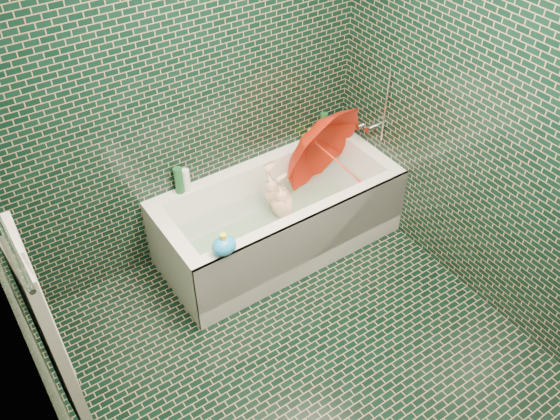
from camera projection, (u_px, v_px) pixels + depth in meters
floor at (311, 373)px, 3.57m from camera, size 2.80×2.80×0.00m
wall_back at (183, 92)px, 3.61m from camera, size 2.80×0.00×2.80m
wall_left at (41, 353)px, 2.20m from camera, size 0.00×2.80×2.80m
wall_right at (508, 132)px, 3.28m from camera, size 0.00×2.80×2.80m
bathtub at (280, 225)px, 4.24m from camera, size 1.70×0.75×0.55m
bath_mat at (278, 229)px, 4.29m from camera, size 1.35×0.47×0.01m
water at (278, 214)px, 4.20m from camera, size 1.48×0.53×0.00m
towel_rail at (9, 241)px, 2.14m from camera, size 0.02×0.58×0.02m
towel at (52, 338)px, 2.52m from camera, size 0.08×0.44×1.12m
faucet at (374, 123)px, 4.22m from camera, size 0.18×0.19×0.55m
child at (284, 212)px, 4.20m from camera, size 0.84×0.37×0.34m
umbrella at (336, 160)px, 4.19m from camera, size 1.03×0.91×1.06m
soap_bottle_a at (344, 130)px, 4.54m from camera, size 0.12×0.12×0.24m
soap_bottle_b at (339, 131)px, 4.53m from camera, size 0.10×0.11×0.18m
soap_bottle_c at (339, 131)px, 4.54m from camera, size 0.16×0.16×0.16m
bottle_right_tall at (323, 125)px, 4.42m from camera, size 0.06×0.06×0.20m
bottle_right_pump at (341, 123)px, 4.47m from camera, size 0.06×0.06×0.17m
bottle_left_tall at (179, 180)px, 3.93m from camera, size 0.08×0.08×0.20m
bottle_left_short at (186, 180)px, 3.95m from camera, size 0.07×0.07×0.17m
rubber_duck at (308, 136)px, 4.41m from camera, size 0.12×0.09×0.10m
bath_toy at (224, 245)px, 3.51m from camera, size 0.18×0.16×0.15m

